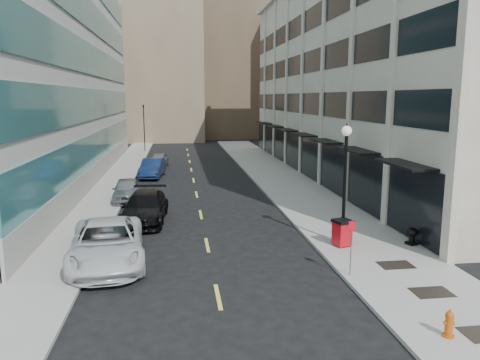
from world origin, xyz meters
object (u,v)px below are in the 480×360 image
object	(u,v)px
traffic_signal	(143,108)
car_white_van	(107,243)
urn_planter	(412,234)
car_black_pickup	(145,207)
car_blue_sedan	(152,168)
fire_hydrant	(449,324)
car_silver_sedan	(127,190)
car_grey_sedan	(159,160)
sign_post	(352,238)
trash_bin	(342,232)
lamppost	(345,174)

from	to	relation	value
traffic_signal	car_white_van	size ratio (longest dim) A/B	1.07
urn_planter	car_black_pickup	bearing A→B (deg)	153.20
car_blue_sedan	fire_hydrant	xyz separation A→B (m)	(9.96, -30.00, -0.26)
car_silver_sedan	fire_hydrant	world-z (taller)	car_silver_sedan
car_black_pickup	urn_planter	distance (m)	14.38
traffic_signal	car_black_pickup	world-z (taller)	traffic_signal
car_grey_sedan	car_silver_sedan	bearing A→B (deg)	-89.65
car_black_pickup	urn_planter	xyz separation A→B (m)	(12.83, -6.48, -0.19)
car_black_pickup	fire_hydrant	bearing A→B (deg)	-53.38
car_grey_sedan	sign_post	size ratio (longest dim) A/B	1.79
trash_bin	fire_hydrant	bearing A→B (deg)	-106.45
traffic_signal	fire_hydrant	xyz separation A→B (m)	(11.90, -50.00, -5.16)
car_grey_sedan	fire_hydrant	distance (m)	37.67
traffic_signal	trash_bin	distance (m)	43.34
car_silver_sedan	car_grey_sedan	world-z (taller)	car_silver_sedan
traffic_signal	car_blue_sedan	bearing A→B (deg)	-84.45
car_silver_sedan	trash_bin	distance (m)	16.15
car_black_pickup	sign_post	size ratio (longest dim) A/B	2.48
traffic_signal	car_blue_sedan	distance (m)	20.68
urn_planter	car_blue_sedan	bearing A→B (deg)	121.25
traffic_signal	fire_hydrant	size ratio (longest dim) A/B	8.31
trash_bin	sign_post	distance (m)	3.78
car_silver_sedan	fire_hydrant	distance (m)	23.23
lamppost	car_silver_sedan	bearing A→B (deg)	134.41
car_silver_sedan	sign_post	xyz separation A→B (m)	(10.10, -15.36, 0.88)
sign_post	car_black_pickup	bearing A→B (deg)	139.86
trash_bin	sign_post	size ratio (longest dim) A/B	0.54
fire_hydrant	sign_post	xyz separation A→B (m)	(-1.10, 4.99, 1.10)
car_black_pickup	fire_hydrant	world-z (taller)	car_black_pickup
fire_hydrant	lamppost	distance (m)	9.40
car_silver_sedan	trash_bin	size ratio (longest dim) A/B	3.62
car_black_pickup	traffic_signal	bearing A→B (deg)	97.25
car_blue_sedan	fire_hydrant	size ratio (longest dim) A/B	5.93
trash_bin	lamppost	bearing A→B (deg)	47.78
car_grey_sedan	fire_hydrant	size ratio (longest dim) A/B	4.96
car_white_van	car_black_pickup	size ratio (longest dim) A/B	1.13
fire_hydrant	car_black_pickup	bearing A→B (deg)	132.07
car_white_van	traffic_signal	bearing A→B (deg)	85.73
car_black_pickup	lamppost	world-z (taller)	lamppost
traffic_signal	car_black_pickup	bearing A→B (deg)	-86.31
car_blue_sedan	sign_post	size ratio (longest dim) A/B	2.13
car_black_pickup	trash_bin	world-z (taller)	car_black_pickup
fire_hydrant	sign_post	bearing A→B (deg)	111.43
car_white_van	fire_hydrant	size ratio (longest dim) A/B	7.79
car_white_van	fire_hydrant	bearing A→B (deg)	-42.36
car_silver_sedan	fire_hydrant	xyz separation A→B (m)	(11.20, -20.35, -0.23)
car_blue_sedan	lamppost	size ratio (longest dim) A/B	0.87
car_white_van	car_grey_sedan	xyz separation A→B (m)	(1.19, 28.43, -0.20)
trash_bin	lamppost	size ratio (longest dim) A/B	0.22
car_white_van	car_grey_sedan	bearing A→B (deg)	81.82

